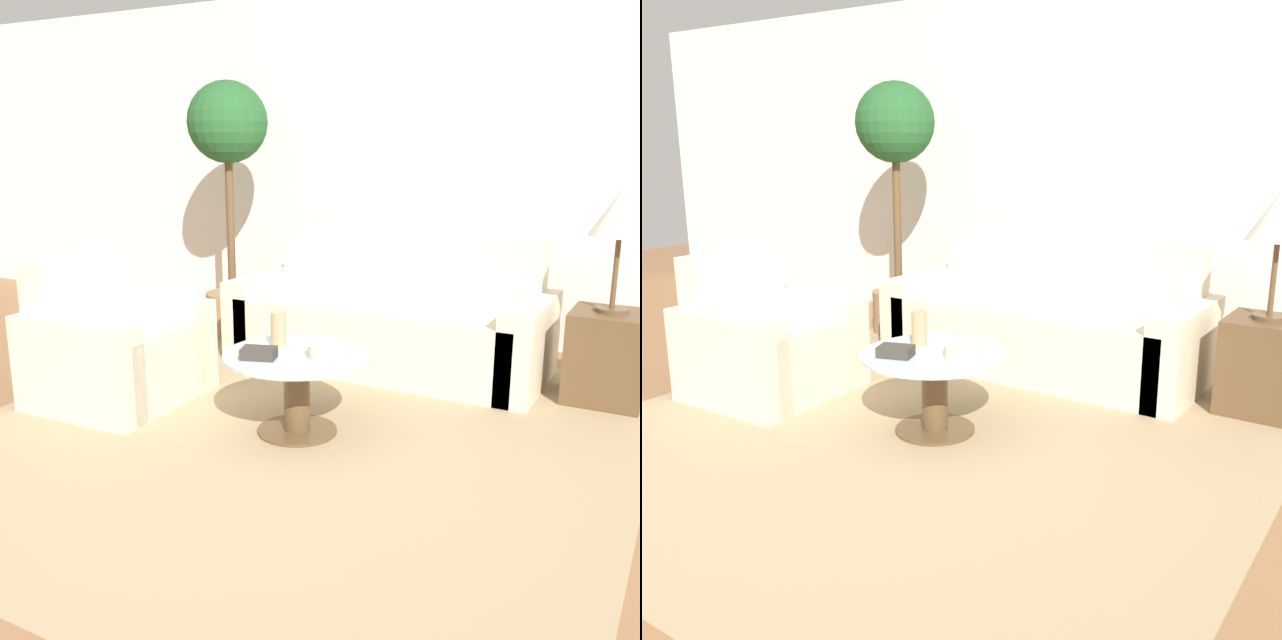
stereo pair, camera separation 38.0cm
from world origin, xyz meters
TOP-DOWN VIEW (x-y plane):
  - ground_plane at (0.00, 0.00)m, footprint 14.00×14.00m
  - wall_back at (0.00, 2.98)m, footprint 10.00×0.06m
  - rug at (0.13, 0.79)m, footprint 3.33×3.49m
  - sofa_main at (0.09, 2.12)m, footprint 2.08×0.85m
  - armchair at (-1.09, 0.73)m, footprint 0.82×0.90m
  - coffee_table at (0.13, 0.79)m, footprint 0.76×0.76m
  - side_table at (1.47, 2.06)m, footprint 0.43×0.43m
  - table_lamp at (1.47, 2.06)m, footprint 0.33×0.33m
  - potted_plant at (-1.31, 2.26)m, footprint 0.60×0.60m
  - vase at (-0.01, 0.86)m, footprint 0.08×0.08m
  - bowl at (0.30, 0.82)m, footprint 0.19×0.19m
  - book_stack at (0.01, 0.63)m, footprint 0.20×0.17m

SIDE VIEW (x-z plane):
  - ground_plane at x=0.00m, z-range 0.00..0.00m
  - rug at x=0.13m, z-range 0.00..0.01m
  - side_table at x=1.47m, z-range 0.00..0.53m
  - coffee_table at x=0.13m, z-range 0.06..0.49m
  - armchair at x=-1.09m, z-range -0.14..0.70m
  - sofa_main at x=0.09m, z-range -0.15..0.72m
  - book_stack at x=0.01m, z-range 0.43..0.48m
  - bowl at x=0.30m, z-range 0.43..0.49m
  - vase at x=-0.01m, z-range 0.43..0.62m
  - table_lamp at x=1.47m, z-range 0.73..1.43m
  - potted_plant at x=-1.31m, z-range 0.34..2.26m
  - wall_back at x=0.00m, z-range 0.00..2.60m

